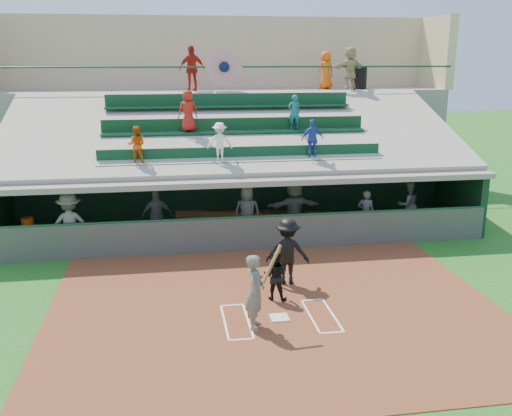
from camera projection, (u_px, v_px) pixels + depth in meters
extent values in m
plane|color=#1B5919|center=(279.00, 319.00, 13.46)|extent=(100.00, 100.00, 0.00)
cube|color=brown|center=(275.00, 310.00, 13.93)|extent=(11.00, 9.00, 0.02)
cube|color=silver|center=(279.00, 318.00, 13.45)|extent=(0.43, 0.43, 0.03)
cube|color=white|center=(248.00, 320.00, 13.34)|extent=(0.05, 1.80, 0.01)
cube|color=white|center=(310.00, 316.00, 13.57)|extent=(0.05, 1.80, 0.01)
cube|color=white|center=(225.00, 322.00, 13.26)|extent=(0.05, 1.80, 0.01)
cube|color=white|center=(333.00, 314.00, 13.65)|extent=(0.05, 1.80, 0.01)
cube|color=white|center=(232.00, 305.00, 14.16)|extent=(0.60, 0.05, 0.01)
cube|color=white|center=(312.00, 300.00, 14.47)|extent=(0.60, 0.05, 0.01)
cube|color=white|center=(241.00, 339.00, 12.44)|extent=(0.60, 0.05, 0.01)
cube|color=white|center=(332.00, 332.00, 12.75)|extent=(0.60, 0.05, 0.01)
cube|color=gray|center=(242.00, 234.00, 19.90)|extent=(16.00, 3.50, 0.04)
cube|color=gray|center=(222.00, 141.00, 25.76)|extent=(20.00, 3.00, 4.60)
cube|color=#484D48|center=(249.00, 234.00, 18.09)|extent=(16.00, 0.06, 1.10)
cylinder|color=#16452A|center=(249.00, 217.00, 17.95)|extent=(16.00, 0.08, 0.08)
cube|color=black|center=(235.00, 192.00, 21.29)|extent=(16.00, 0.25, 2.20)
cube|color=black|center=(458.00, 195.00, 20.83)|extent=(0.25, 3.50, 2.20)
cube|color=gray|center=(241.00, 172.00, 19.34)|extent=(16.40, 3.90, 0.18)
cube|color=#98968B|center=(230.00, 181.00, 22.95)|extent=(16.40, 3.50, 2.30)
cube|color=#99978B|center=(225.00, 147.00, 24.23)|extent=(16.40, 0.30, 4.60)
cube|color=gray|center=(234.00, 129.00, 20.79)|extent=(16.40, 6.51, 2.37)
cube|color=#0E3D24|center=(243.00, 162.00, 18.70)|extent=(9.40, 0.42, 0.08)
cube|color=#0C3720|center=(243.00, 153.00, 18.82)|extent=(9.40, 0.06, 0.45)
cube|color=#0D3B22|center=(236.00, 132.00, 20.32)|extent=(9.40, 0.42, 0.08)
cube|color=#0C3519|center=(235.00, 124.00, 20.45)|extent=(9.40, 0.06, 0.45)
cube|color=#0B341A|center=(230.00, 106.00, 21.94)|extent=(9.40, 0.42, 0.08)
cube|color=#0D3A1F|center=(229.00, 99.00, 22.07)|extent=(9.40, 0.06, 0.45)
imported|color=#C6510B|center=(136.00, 145.00, 18.12)|extent=(0.65, 0.54, 1.20)
imported|color=white|center=(220.00, 142.00, 18.51)|extent=(0.83, 0.50, 1.26)
imported|color=#2845A3|center=(313.00, 139.00, 18.97)|extent=(0.79, 0.37, 1.31)
imported|color=#A61C12|center=(188.00, 111.00, 19.97)|extent=(0.80, 0.62, 1.45)
imported|color=#176168|center=(294.00, 112.00, 20.57)|extent=(0.46, 0.31, 1.24)
cylinder|color=#133C24|center=(224.00, 67.00, 23.48)|extent=(20.00, 0.07, 0.07)
cylinder|color=red|center=(224.00, 67.00, 23.46)|extent=(1.50, 0.06, 1.50)
sphere|color=#0D1535|center=(224.00, 67.00, 23.43)|extent=(0.44, 0.44, 0.44)
cube|color=tan|center=(217.00, 52.00, 26.19)|extent=(20.00, 0.40, 3.20)
cube|color=#C6B584|center=(436.00, 52.00, 26.27)|extent=(0.40, 3.00, 3.20)
imported|color=#545752|center=(255.00, 292.00, 12.78)|extent=(0.56, 0.72, 1.74)
cylinder|color=olive|center=(272.00, 264.00, 12.51)|extent=(0.56, 0.54, 0.75)
sphere|color=#986537|center=(261.00, 277.00, 12.71)|extent=(0.10, 0.10, 0.10)
imported|color=black|center=(275.00, 276.00, 14.36)|extent=(0.74, 0.67, 1.26)
imported|color=black|center=(288.00, 251.00, 15.33)|extent=(1.31, 0.97, 1.82)
cube|color=brown|center=(245.00, 217.00, 21.00)|extent=(15.59, 4.70, 0.48)
cube|color=white|center=(28.00, 239.00, 18.20)|extent=(0.80, 0.65, 0.63)
cylinder|color=#DC4A0C|center=(28.00, 224.00, 18.12)|extent=(0.38, 0.38, 0.38)
imported|color=#535550|center=(70.00, 224.00, 17.48)|extent=(1.35, 0.87, 1.97)
imported|color=#60625D|center=(157.00, 215.00, 18.97)|extent=(1.05, 0.53, 1.72)
imported|color=#555853|center=(247.00, 212.00, 19.14)|extent=(0.97, 0.71, 1.82)
imported|color=#585B56|center=(294.00, 208.00, 19.41)|extent=(1.80, 0.59, 1.94)
imported|color=#51534F|center=(366.00, 213.00, 19.46)|extent=(0.69, 0.60, 1.59)
imported|color=#5B5F59|center=(408.00, 205.00, 20.39)|extent=(0.90, 0.75, 1.68)
cylinder|color=black|center=(359.00, 78.00, 25.45)|extent=(0.65, 0.65, 0.97)
imported|color=#B01D14|center=(192.00, 69.00, 23.70)|extent=(1.17, 0.74, 1.86)
imported|color=#E5580D|center=(326.00, 70.00, 25.30)|extent=(0.93, 0.75, 1.66)
imported|color=tan|center=(350.00, 68.00, 24.42)|extent=(1.78, 1.18, 1.84)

